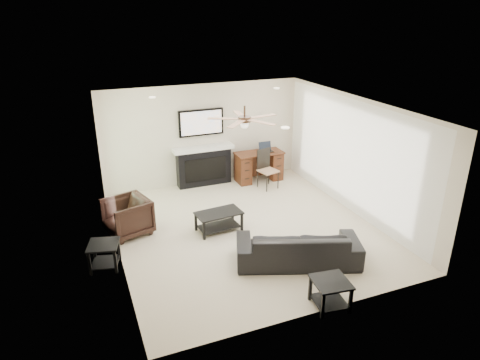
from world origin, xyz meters
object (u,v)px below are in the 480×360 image
(coffee_table, at_px, (219,221))
(fireplace_unit, at_px, (203,148))
(sofa, at_px, (298,246))
(armchair, at_px, (127,217))
(desk, at_px, (259,166))

(coffee_table, height_order, fireplace_unit, fireplace_unit)
(fireplace_unit, bearing_deg, sofa, -83.82)
(armchair, xyz_separation_m, coffee_table, (1.70, -0.55, -0.17))
(armchair, bearing_deg, desk, 98.48)
(coffee_table, xyz_separation_m, fireplace_unit, (0.46, 2.43, 0.75))
(armchair, relative_size, desk, 0.67)
(armchair, distance_m, fireplace_unit, 2.92)
(sofa, distance_m, armchair, 3.37)
(desk, bearing_deg, fireplace_unit, 169.67)
(sofa, height_order, armchair, armchair)
(sofa, bearing_deg, fireplace_unit, -63.49)
(armchair, distance_m, desk, 3.91)
(fireplace_unit, bearing_deg, coffee_table, -100.83)
(sofa, height_order, fireplace_unit, fireplace_unit)
(sofa, distance_m, fireplace_unit, 4.10)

